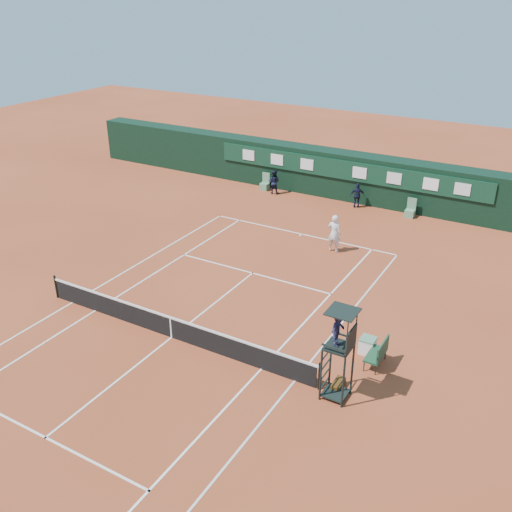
% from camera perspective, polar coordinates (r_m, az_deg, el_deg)
% --- Properties ---
extents(ground, '(90.00, 90.00, 0.00)m').
position_cam_1_polar(ground, '(23.19, -8.42, -8.06)').
color(ground, '#A54727').
rests_on(ground, ground).
extents(court_lines, '(11.05, 23.85, 0.01)m').
position_cam_1_polar(court_lines, '(23.19, -8.42, -8.04)').
color(court_lines, silver).
rests_on(court_lines, ground).
extents(tennis_net, '(12.90, 0.10, 1.10)m').
position_cam_1_polar(tennis_net, '(22.92, -8.50, -7.00)').
color(tennis_net, black).
rests_on(tennis_net, ground).
extents(back_wall, '(40.00, 1.65, 3.00)m').
position_cam_1_polar(back_wall, '(37.53, 9.27, 7.92)').
color(back_wall, black).
rests_on(back_wall, ground).
extents(linesman_chair_left, '(0.55, 0.50, 1.15)m').
position_cam_1_polar(linesman_chair_left, '(39.00, 0.88, 7.10)').
color(linesman_chair_left, '#57855F').
rests_on(linesman_chair_left, ground).
extents(linesman_chair_right, '(0.55, 0.50, 1.15)m').
position_cam_1_polar(linesman_chair_right, '(35.53, 15.16, 4.28)').
color(linesman_chair_right, '#5A8B64').
rests_on(linesman_chair_right, ground).
extents(umpire_chair, '(0.96, 0.95, 3.42)m').
position_cam_1_polar(umpire_chair, '(18.80, 8.31, -7.92)').
color(umpire_chair, black).
rests_on(umpire_chair, ground).
extents(player_bench, '(0.56, 1.20, 1.10)m').
position_cam_1_polar(player_bench, '(21.55, 12.16, -9.41)').
color(player_bench, '#1A4329').
rests_on(player_bench, ground).
extents(tennis_bag, '(0.33, 0.73, 0.27)m').
position_cam_1_polar(tennis_bag, '(20.54, 8.21, -12.63)').
color(tennis_bag, black).
rests_on(tennis_bag, ground).
extents(cooler, '(0.57, 0.57, 0.65)m').
position_cam_1_polar(cooler, '(22.33, 11.10, -8.76)').
color(cooler, white).
rests_on(cooler, ground).
extents(tennis_ball, '(0.07, 0.07, 0.07)m').
position_cam_1_polar(tennis_ball, '(29.49, 8.72, -0.21)').
color(tennis_ball, '#B5D331').
rests_on(tennis_ball, ground).
extents(player, '(0.75, 0.50, 2.04)m').
position_cam_1_polar(player, '(29.83, 7.84, 2.26)').
color(player, silver).
rests_on(player, ground).
extents(ball_kid_left, '(0.87, 0.73, 1.60)m').
position_cam_1_polar(ball_kid_left, '(38.12, 1.81, 7.41)').
color(ball_kid_left, black).
rests_on(ball_kid_left, ground).
extents(ball_kid_right, '(0.99, 0.73, 1.56)m').
position_cam_1_polar(ball_kid_right, '(36.20, 10.10, 5.97)').
color(ball_kid_right, black).
rests_on(ball_kid_right, ground).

